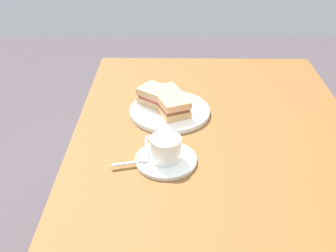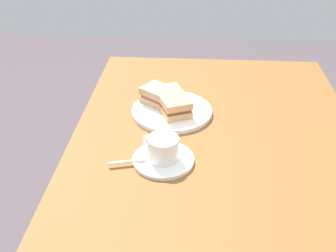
# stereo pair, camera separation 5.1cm
# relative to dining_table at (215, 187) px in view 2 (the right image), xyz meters

# --- Properties ---
(dining_table) EXTENTS (1.24, 0.82, 0.77)m
(dining_table) POSITION_rel_dining_table_xyz_m (0.00, 0.00, 0.00)
(dining_table) COLOR brown
(dining_table) RESTS_ON ground_plane
(sandwich_plate) EXTENTS (0.25, 0.25, 0.01)m
(sandwich_plate) POSITION_rel_dining_table_xyz_m (0.19, 0.14, 0.13)
(sandwich_plate) COLOR white
(sandwich_plate) RESTS_ON dining_table
(sandwich_front) EXTENTS (0.17, 0.13, 0.05)m
(sandwich_front) POSITION_rel_dining_table_xyz_m (0.19, 0.13, 0.17)
(sandwich_front) COLOR tan
(sandwich_front) RESTS_ON sandwich_plate
(sandwich_back) EXTENTS (0.13, 0.14, 0.05)m
(sandwich_back) POSITION_rel_dining_table_xyz_m (0.22, 0.17, 0.17)
(sandwich_back) COLOR tan
(sandwich_back) RESTS_ON sandwich_plate
(coffee_saucer) EXTENTS (0.16, 0.16, 0.01)m
(coffee_saucer) POSITION_rel_dining_table_xyz_m (-0.06, 0.14, 0.13)
(coffee_saucer) COLOR white
(coffee_saucer) RESTS_ON dining_table
(coffee_cup) EXTENTS (0.08, 0.10, 0.06)m
(coffee_cup) POSITION_rel_dining_table_xyz_m (-0.06, 0.14, 0.17)
(coffee_cup) COLOR white
(coffee_cup) RESTS_ON coffee_saucer
(spoon) EXTENTS (0.04, 0.10, 0.01)m
(spoon) POSITION_rel_dining_table_xyz_m (-0.08, 0.21, 0.14)
(spoon) COLOR silver
(spoon) RESTS_ON coffee_saucer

